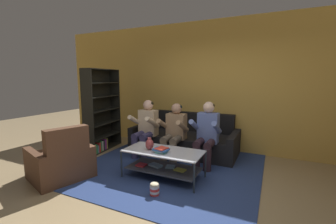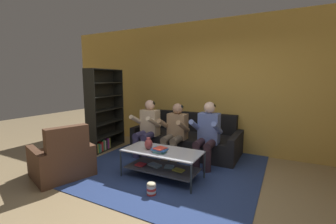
{
  "view_description": "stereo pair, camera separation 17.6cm",
  "coord_description": "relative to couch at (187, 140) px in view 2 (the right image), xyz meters",
  "views": [
    {
      "loc": [
        1.19,
        -2.62,
        1.61
      ],
      "look_at": [
        -0.49,
        0.95,
        1.03
      ],
      "focal_mm": 24.0,
      "sensor_mm": 36.0,
      "label": 1
    },
    {
      "loc": [
        1.35,
        -2.54,
        1.61
      ],
      "look_at": [
        -0.49,
        0.95,
        1.03
      ],
      "focal_mm": 24.0,
      "sensor_mm": 36.0,
      "label": 2
    }
  ],
  "objects": [
    {
      "name": "ground",
      "position": [
        0.55,
        -1.94,
        -0.27
      ],
      "size": [
        16.8,
        16.8,
        0.0
      ],
      "primitive_type": "plane",
      "color": "#97805B"
    },
    {
      "name": "coffee_table",
      "position": [
        0.17,
        -1.42,
        0.03
      ],
      "size": [
        1.28,
        0.6,
        0.46
      ],
      "color": "silver",
      "rests_on": "ground"
    },
    {
      "name": "person_seated_middle",
      "position": [
        0.0,
        -0.59,
        0.35
      ],
      "size": [
        0.5,
        0.58,
        1.13
      ],
      "color": "brown",
      "rests_on": "ground"
    },
    {
      "name": "armchair",
      "position": [
        -1.32,
        -2.15,
        0.01
      ],
      "size": [
        1.03,
        1.07,
        0.89
      ],
      "color": "#503323",
      "rests_on": "ground"
    },
    {
      "name": "vase",
      "position": [
        -0.05,
        -1.47,
        0.28
      ],
      "size": [
        0.13,
        0.13,
        0.2
      ],
      "color": "#943A3F",
      "rests_on": "coffee_table"
    },
    {
      "name": "popcorn_tub",
      "position": [
        0.32,
        -1.99,
        -0.18
      ],
      "size": [
        0.13,
        0.13,
        0.19
      ],
      "color": "red",
      "rests_on": "ground"
    },
    {
      "name": "book_stack",
      "position": [
        0.19,
        -1.52,
        0.23
      ],
      "size": [
        0.24,
        0.21,
        0.08
      ],
      "color": "teal",
      "rests_on": "coffee_table"
    },
    {
      "name": "bookshelf",
      "position": [
        -1.81,
        -0.66,
        0.52
      ],
      "size": [
        0.38,
        1.06,
        1.83
      ],
      "color": "black",
      "rests_on": "ground"
    },
    {
      "name": "person_seated_left",
      "position": [
        -0.65,
        -0.59,
        0.36
      ],
      "size": [
        0.5,
        0.58,
        1.17
      ],
      "color": "#38355D",
      "rests_on": "ground"
    },
    {
      "name": "couch",
      "position": [
        0.0,
        0.0,
        0.0
      ],
      "size": [
        2.29,
        1.0,
        0.84
      ],
      "color": "black",
      "rests_on": "ground"
    },
    {
      "name": "person_seated_right",
      "position": [
        0.65,
        -0.58,
        0.37
      ],
      "size": [
        0.5,
        0.58,
        1.19
      ],
      "color": "#301F27",
      "rests_on": "ground"
    },
    {
      "name": "area_rug",
      "position": [
        0.09,
        -0.84,
        -0.27
      ],
      "size": [
        3.15,
        3.36,
        0.01
      ],
      "color": "navy",
      "rests_on": "ground"
    },
    {
      "name": "back_partition",
      "position": [
        0.55,
        0.52,
        1.18
      ],
      "size": [
        8.4,
        0.12,
        2.9
      ],
      "primitive_type": "cube",
      "color": "gold",
      "rests_on": "ground"
    }
  ]
}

